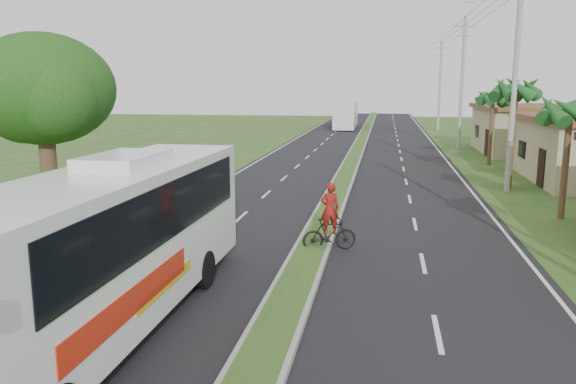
# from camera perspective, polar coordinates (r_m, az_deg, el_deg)

# --- Properties ---
(ground) EXTENTS (180.00, 180.00, 0.00)m
(ground) POSITION_cam_1_polar(r_m,az_deg,el_deg) (13.16, -0.83, -13.16)
(ground) COLOR #244F1D
(ground) RESTS_ON ground
(road_asphalt) EXTENTS (14.00, 160.00, 0.02)m
(road_asphalt) POSITION_cam_1_polar(r_m,az_deg,el_deg) (32.34, 5.70, 1.21)
(road_asphalt) COLOR black
(road_asphalt) RESTS_ON ground
(median_strip) EXTENTS (1.20, 160.00, 0.18)m
(median_strip) POSITION_cam_1_polar(r_m,az_deg,el_deg) (32.32, 5.71, 1.38)
(median_strip) COLOR gray
(median_strip) RESTS_ON ground
(lane_edge_left) EXTENTS (0.12, 160.00, 0.01)m
(lane_edge_left) POSITION_cam_1_polar(r_m,az_deg,el_deg) (33.48, -5.81, 1.52)
(lane_edge_left) COLOR silver
(lane_edge_left) RESTS_ON ground
(lane_edge_right) EXTENTS (0.12, 160.00, 0.01)m
(lane_edge_right) POSITION_cam_1_polar(r_m,az_deg,el_deg) (32.57, 17.54, 0.82)
(lane_edge_right) COLOR silver
(lane_edge_right) RESTS_ON ground
(shop_far) EXTENTS (8.60, 11.60, 3.82)m
(shop_far) POSITION_cam_1_polar(r_m,az_deg,el_deg) (49.37, 23.69, 5.89)
(shop_far) COLOR tan
(shop_far) RESTS_ON ground
(palm_verge_b) EXTENTS (2.40, 2.40, 5.05)m
(palm_verge_b) POSITION_cam_1_polar(r_m,az_deg,el_deg) (24.90, 26.76, 7.36)
(palm_verge_b) COLOR #473321
(palm_verge_b) RESTS_ON ground
(palm_verge_c) EXTENTS (2.40, 2.40, 5.85)m
(palm_verge_c) POSITION_cam_1_polar(r_m,az_deg,el_deg) (31.51, 22.15, 9.58)
(palm_verge_c) COLOR #473321
(palm_verge_c) RESTS_ON ground
(palm_verge_d) EXTENTS (2.40, 2.40, 5.25)m
(palm_verge_d) POSITION_cam_1_polar(r_m,az_deg,el_deg) (40.45, 20.11, 8.99)
(palm_verge_d) COLOR #473321
(palm_verge_d) RESTS_ON ground
(shade_tree) EXTENTS (6.30, 6.00, 7.54)m
(shade_tree) POSITION_cam_1_polar(r_m,az_deg,el_deg) (26.13, -23.83, 9.18)
(shade_tree) COLOR #473321
(shade_tree) RESTS_ON ground
(utility_pole_b) EXTENTS (3.20, 0.28, 12.00)m
(utility_pole_b) POSITION_cam_1_polar(r_m,az_deg,el_deg) (30.48, 22.08, 11.71)
(utility_pole_b) COLOR gray
(utility_pole_b) RESTS_ON ground
(utility_pole_c) EXTENTS (1.60, 0.28, 11.00)m
(utility_pole_c) POSITION_cam_1_polar(r_m,az_deg,el_deg) (50.21, 17.27, 10.65)
(utility_pole_c) COLOR gray
(utility_pole_c) RESTS_ON ground
(utility_pole_d) EXTENTS (1.60, 0.28, 10.50)m
(utility_pole_d) POSITION_cam_1_polar(r_m,az_deg,el_deg) (70.10, 15.17, 10.44)
(utility_pole_d) COLOR gray
(utility_pole_d) RESTS_ON ground
(coach_bus_main) EXTENTS (2.60, 11.85, 3.82)m
(coach_bus_main) POSITION_cam_1_polar(r_m,az_deg,el_deg) (12.50, -18.18, -4.78)
(coach_bus_main) COLOR silver
(coach_bus_main) RESTS_ON ground
(coach_bus_far) EXTENTS (2.70, 11.75, 3.41)m
(coach_bus_far) POSITION_cam_1_polar(r_m,az_deg,el_deg) (72.58, 5.92, 8.00)
(coach_bus_far) COLOR silver
(coach_bus_far) RESTS_ON ground
(motorcyclist) EXTENTS (1.85, 1.08, 2.27)m
(motorcyclist) POSITION_cam_1_polar(r_m,az_deg,el_deg) (18.37, 4.24, -3.53)
(motorcyclist) COLOR black
(motorcyclist) RESTS_ON ground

